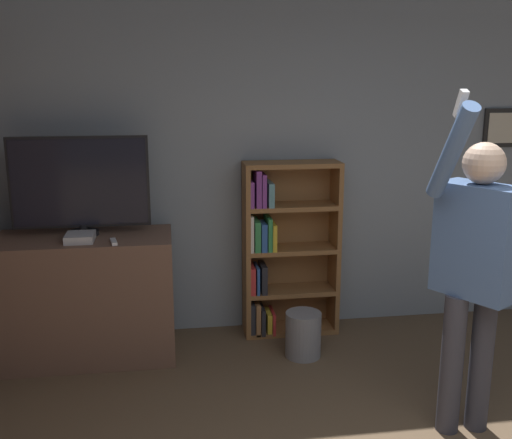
% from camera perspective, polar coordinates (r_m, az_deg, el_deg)
% --- Properties ---
extents(wall_back, '(6.90, 0.09, 2.70)m').
position_cam_1_polar(wall_back, '(4.84, 4.93, 5.36)').
color(wall_back, gray).
rests_on(wall_back, ground_plane).
extents(tv_ledge, '(1.25, 0.59, 0.92)m').
position_cam_1_polar(tv_ledge, '(4.57, -15.80, -7.16)').
color(tv_ledge, brown).
rests_on(tv_ledge, ground_plane).
extents(television, '(0.97, 0.22, 0.71)m').
position_cam_1_polar(television, '(4.41, -16.40, 3.17)').
color(television, black).
rests_on(television, tv_ledge).
extents(game_console, '(0.19, 0.22, 0.05)m').
position_cam_1_polar(game_console, '(4.32, -16.41, -1.65)').
color(game_console, silver).
rests_on(game_console, tv_ledge).
extents(remote_loose, '(0.06, 0.14, 0.02)m').
position_cam_1_polar(remote_loose, '(4.21, -13.40, -2.07)').
color(remote_loose, white).
rests_on(remote_loose, tv_ledge).
extents(bookshelf, '(0.75, 0.28, 1.39)m').
position_cam_1_polar(bookshelf, '(4.76, 2.46, -2.91)').
color(bookshelf, brown).
rests_on(bookshelf, ground_plane).
extents(person, '(0.58, 0.56, 1.97)m').
position_cam_1_polar(person, '(3.52, 20.20, -3.84)').
color(person, '#383842').
rests_on(person, ground_plane).
extents(waste_bin, '(0.26, 0.26, 0.34)m').
position_cam_1_polar(waste_bin, '(4.52, 4.52, -10.86)').
color(waste_bin, gray).
rests_on(waste_bin, ground_plane).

